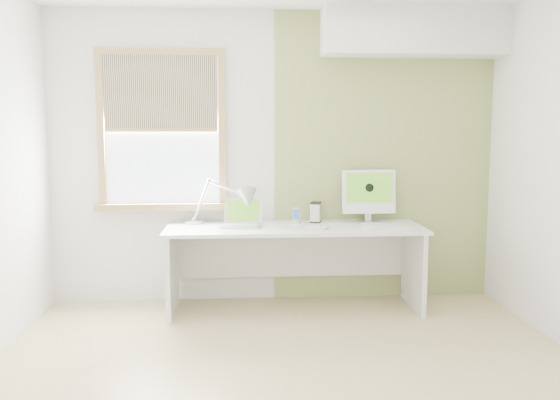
{
  "coord_description": "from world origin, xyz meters",
  "views": [
    {
      "loc": [
        -0.32,
        -3.54,
        1.57
      ],
      "look_at": [
        0.0,
        1.05,
        1.0
      ],
      "focal_mm": 37.54,
      "sensor_mm": 36.0,
      "label": 1
    }
  ],
  "objects": [
    {
      "name": "room",
      "position": [
        0.0,
        0.0,
        1.3
      ],
      "size": [
        4.04,
        3.54,
        2.64
      ],
      "color": "tan",
      "rests_on": "ground"
    },
    {
      "name": "window",
      "position": [
        -1.0,
        1.71,
        1.54
      ],
      "size": [
        1.2,
        0.14,
        1.42
      ],
      "color": "#A3834E",
      "rests_on": "room"
    },
    {
      "name": "mouse",
      "position": [
        0.39,
        1.24,
        0.74
      ],
      "size": [
        0.09,
        0.11,
        0.03
      ],
      "primitive_type": "ellipsoid",
      "rotation": [
        0.0,
        0.0,
        -0.4
      ],
      "color": "white",
      "rests_on": "desk"
    },
    {
      "name": "laptop",
      "position": [
        -0.3,
        1.44,
        0.79
      ],
      "size": [
        0.37,
        0.31,
        0.23
      ],
      "color": "#B1B3B5",
      "rests_on": "desk"
    },
    {
      "name": "soffit",
      "position": [
        1.2,
        1.57,
        2.4
      ],
      "size": [
        1.6,
        0.4,
        0.42
      ],
      "primitive_type": "cube",
      "color": "white",
      "rests_on": "room"
    },
    {
      "name": "external_drive",
      "position": [
        0.36,
        1.6,
        0.82
      ],
      "size": [
        0.12,
        0.16,
        0.18
      ],
      "color": "#B1B3B5",
      "rests_on": "desk"
    },
    {
      "name": "desk_lamp",
      "position": [
        -0.34,
        1.48,
        0.94
      ],
      "size": [
        0.68,
        0.39,
        0.4
      ],
      "color": "#B1B3B5",
      "rests_on": "desk"
    },
    {
      "name": "accent_wall",
      "position": [
        1.0,
        1.74,
        1.3
      ],
      "size": [
        2.0,
        0.02,
        2.6
      ],
      "primitive_type": "cube",
      "color": "#939B56",
      "rests_on": "room"
    },
    {
      "name": "keyboard",
      "position": [
        0.9,
        1.22,
        0.74
      ],
      "size": [
        0.41,
        0.17,
        0.02
      ],
      "color": "white",
      "rests_on": "desk"
    },
    {
      "name": "desk",
      "position": [
        0.15,
        1.44,
        0.53
      ],
      "size": [
        2.2,
        0.7,
        0.73
      ],
      "color": "silver",
      "rests_on": "room"
    },
    {
      "name": "phone_dock",
      "position": [
        0.18,
        1.53,
        0.77
      ],
      "size": [
        0.09,
        0.09,
        0.14
      ],
      "color": "#B1B3B5",
      "rests_on": "desk"
    },
    {
      "name": "imac",
      "position": [
        0.83,
        1.58,
        0.99
      ],
      "size": [
        0.48,
        0.16,
        0.47
      ],
      "color": "#B1B3B5",
      "rests_on": "desk"
    }
  ]
}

